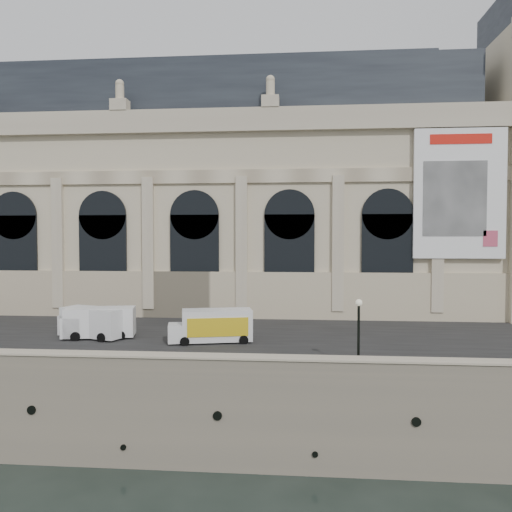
{
  "coord_description": "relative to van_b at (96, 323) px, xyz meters",
  "views": [
    {
      "loc": [
        6.96,
        -30.1,
        14.61
      ],
      "look_at": [
        2.5,
        22.0,
        12.66
      ],
      "focal_mm": 35.0,
      "sensor_mm": 36.0,
      "label": 1
    }
  ],
  "objects": [
    {
      "name": "van_c",
      "position": [
        -0.54,
        0.16,
        -0.01
      ],
      "size": [
        6.26,
        4.04,
        2.61
      ],
      "color": "silver",
      "rests_on": "quay"
    },
    {
      "name": "lamp_right",
      "position": [
        21.13,
        -7.99,
        0.93
      ],
      "size": [
        0.47,
        0.47,
        4.58
      ],
      "color": "black",
      "rests_on": "quay"
    },
    {
      "name": "van_b",
      "position": [
        0.0,
        0.0,
        0.0
      ],
      "size": [
        6.24,
        3.37,
        2.63
      ],
      "color": "white",
      "rests_on": "quay"
    },
    {
      "name": "street",
      "position": [
        10.23,
        3.23,
        -1.31
      ],
      "size": [
        160.0,
        24.0,
        0.06
      ],
      "primitive_type": "cube",
      "color": "#2D2D2D",
      "rests_on": "quay"
    },
    {
      "name": "museum",
      "position": [
        4.26,
        20.09,
        12.38
      ],
      "size": [
        69.0,
        18.7,
        29.1
      ],
      "color": "beige",
      "rests_on": "quay"
    },
    {
      "name": "parapet",
      "position": [
        10.23,
        -10.17,
        -0.73
      ],
      "size": [
        160.0,
        1.4,
        1.21
      ],
      "color": "gray",
      "rests_on": "quay"
    },
    {
      "name": "ground",
      "position": [
        10.23,
        -10.77,
        -7.34
      ],
      "size": [
        260.0,
        260.0,
        0.0
      ],
      "primitive_type": "plane",
      "color": "black",
      "rests_on": "ground"
    },
    {
      "name": "quay",
      "position": [
        10.23,
        24.23,
        -4.34
      ],
      "size": [
        160.0,
        70.0,
        6.0
      ],
      "primitive_type": "cube",
      "color": "gray",
      "rests_on": "ground"
    },
    {
      "name": "box_truck",
      "position": [
        10.19,
        -0.88,
        0.02
      ],
      "size": [
        7.05,
        3.62,
        2.72
      ],
      "color": "silver",
      "rests_on": "quay"
    }
  ]
}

